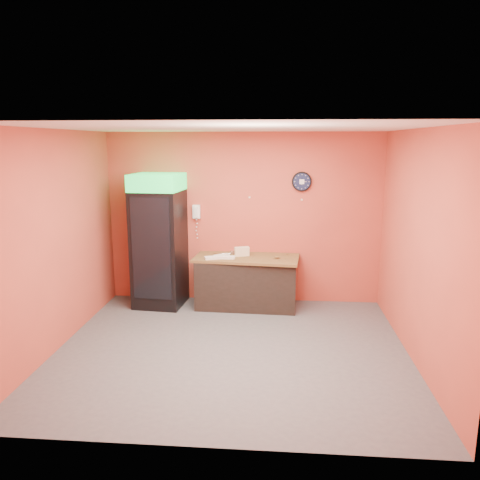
# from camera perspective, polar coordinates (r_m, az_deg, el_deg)

# --- Properties ---
(floor) EXTENTS (4.50, 4.50, 0.00)m
(floor) POSITION_cam_1_polar(r_m,az_deg,el_deg) (6.23, -1.01, -13.19)
(floor) COLOR #47474C
(floor) RESTS_ON ground
(back_wall) EXTENTS (4.50, 0.02, 2.80)m
(back_wall) POSITION_cam_1_polar(r_m,az_deg,el_deg) (7.73, 0.42, 2.66)
(back_wall) COLOR #C74C38
(back_wall) RESTS_ON floor
(left_wall) EXTENTS (0.02, 4.00, 2.80)m
(left_wall) POSITION_cam_1_polar(r_m,az_deg,el_deg) (6.40, -21.53, -0.12)
(left_wall) COLOR #C74C38
(left_wall) RESTS_ON floor
(right_wall) EXTENTS (0.02, 4.00, 2.80)m
(right_wall) POSITION_cam_1_polar(r_m,az_deg,el_deg) (5.99, 20.89, -0.85)
(right_wall) COLOR #C74C38
(right_wall) RESTS_ON floor
(ceiling) EXTENTS (4.50, 4.00, 0.02)m
(ceiling) POSITION_cam_1_polar(r_m,az_deg,el_deg) (5.64, -1.12, 13.52)
(ceiling) COLOR white
(ceiling) RESTS_ON back_wall
(beverage_cooler) EXTENTS (0.81, 0.83, 2.15)m
(beverage_cooler) POSITION_cam_1_polar(r_m,az_deg,el_deg) (7.63, -9.87, -0.32)
(beverage_cooler) COLOR black
(beverage_cooler) RESTS_ON floor
(prep_counter) EXTENTS (1.61, 0.77, 0.79)m
(prep_counter) POSITION_cam_1_polar(r_m,az_deg,el_deg) (7.61, 0.80, -5.25)
(prep_counter) COLOR black
(prep_counter) RESTS_ON floor
(wall_clock) EXTENTS (0.32, 0.06, 0.32)m
(wall_clock) POSITION_cam_1_polar(r_m,az_deg,el_deg) (7.62, 7.54, 7.08)
(wall_clock) COLOR black
(wall_clock) RESTS_ON back_wall
(wall_phone) EXTENTS (0.12, 0.11, 0.23)m
(wall_phone) POSITION_cam_1_polar(r_m,az_deg,el_deg) (7.76, -5.33, 3.45)
(wall_phone) COLOR white
(wall_phone) RESTS_ON back_wall
(butcher_paper) EXTENTS (1.72, 0.92, 0.04)m
(butcher_paper) POSITION_cam_1_polar(r_m,az_deg,el_deg) (7.50, 0.81, -2.21)
(butcher_paper) COLOR brown
(butcher_paper) RESTS_ON prep_counter
(sub_roll_stack) EXTENTS (0.25, 0.16, 0.15)m
(sub_roll_stack) POSITION_cam_1_polar(r_m,az_deg,el_deg) (7.53, 0.23, -1.41)
(sub_roll_stack) COLOR #F3E5BD
(sub_roll_stack) RESTS_ON butcher_paper
(wrapped_sandwich_left) EXTENTS (0.31, 0.20, 0.04)m
(wrapped_sandwich_left) POSITION_cam_1_polar(r_m,az_deg,el_deg) (7.37, -3.22, -2.16)
(wrapped_sandwich_left) COLOR silver
(wrapped_sandwich_left) RESTS_ON butcher_paper
(wrapped_sandwich_mid) EXTENTS (0.28, 0.12, 0.04)m
(wrapped_sandwich_mid) POSITION_cam_1_polar(r_m,az_deg,el_deg) (7.38, -1.68, -2.13)
(wrapped_sandwich_mid) COLOR silver
(wrapped_sandwich_mid) RESTS_ON butcher_paper
(wrapped_sandwich_right) EXTENTS (0.26, 0.24, 0.04)m
(wrapped_sandwich_right) POSITION_cam_1_polar(r_m,az_deg,el_deg) (7.50, -2.26, -1.91)
(wrapped_sandwich_right) COLOR silver
(wrapped_sandwich_right) RESTS_ON butcher_paper
(kitchen_tool) EXTENTS (0.07, 0.07, 0.07)m
(kitchen_tool) POSITION_cam_1_polar(r_m,az_deg,el_deg) (7.65, -0.95, -1.52)
(kitchen_tool) COLOR silver
(kitchen_tool) RESTS_ON butcher_paper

